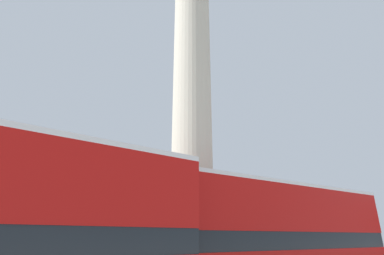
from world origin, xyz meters
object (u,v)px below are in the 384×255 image
monument_column (192,145)px  bus_b (267,240)px  equestrian_statue (278,244)px  street_lamp (145,216)px

monument_column → bus_b: monument_column is taller
equestrian_statue → street_lamp: bearing=-164.7°
bus_b → street_lamp: (-3.83, 1.99, 0.77)m
bus_b → street_lamp: bearing=152.9°
monument_column → street_lamp: size_ratio=3.54×
bus_b → equestrian_statue: (10.97, 9.06, -0.39)m
monument_column → street_lamp: monument_column is taller
bus_b → equestrian_statue: bearing=40.0°
bus_b → monument_column: bearing=93.5°
equestrian_statue → street_lamp: size_ratio=1.14×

